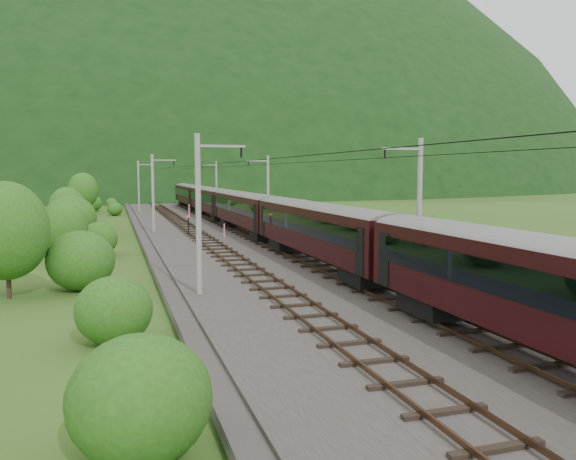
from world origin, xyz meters
name	(u,v)px	position (x,y,z in m)	size (l,w,h in m)	color
ground	(315,292)	(0.00, 0.00, 0.00)	(600.00, 600.00, 0.00)	#2F4716
railbed	(266,261)	(0.00, 10.00, 0.15)	(14.00, 220.00, 0.30)	#38332D
track_left	(233,260)	(-2.40, 10.00, 0.37)	(2.40, 220.00, 0.27)	#503422
track_right	(299,257)	(2.40, 10.00, 0.37)	(2.40, 220.00, 0.27)	#503422
catenary_left	(154,191)	(-6.12, 32.00, 4.50)	(2.54, 192.28, 8.00)	gray
catenary_right	(267,190)	(6.12, 32.00, 4.50)	(2.54, 192.28, 8.00)	gray
overhead_wires	(266,162)	(0.00, 10.00, 7.10)	(4.83, 198.00, 0.03)	black
mountain_main	(133,186)	(0.00, 260.00, 0.00)	(504.00, 360.00, 244.00)	black
train	(246,204)	(2.40, 26.27, 3.30)	(2.76, 151.42, 4.79)	black
hazard_post_near	(224,231)	(-0.31, 23.85, 0.97)	(0.14, 0.14, 1.35)	red
hazard_post_far	(189,210)	(0.08, 51.73, 1.13)	(0.18, 0.18, 1.66)	red
signal	(188,223)	(-3.17, 27.50, 1.44)	(0.21, 0.21, 1.94)	black
vegetation_left	(76,218)	(-13.46, 25.92, 2.35)	(9.82, 143.43, 6.45)	#294D14
vegetation_right	(360,226)	(12.30, 20.95, 1.32)	(6.09, 106.23, 3.05)	#294D14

